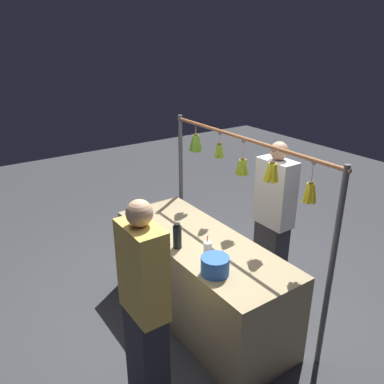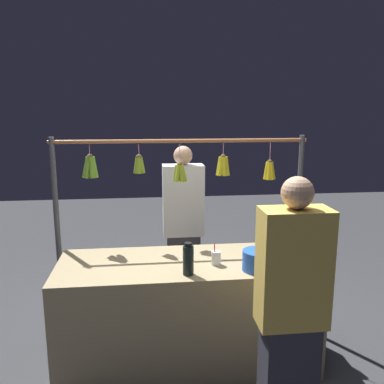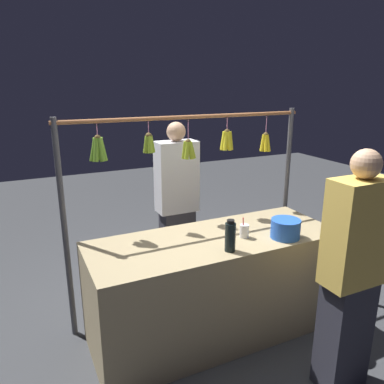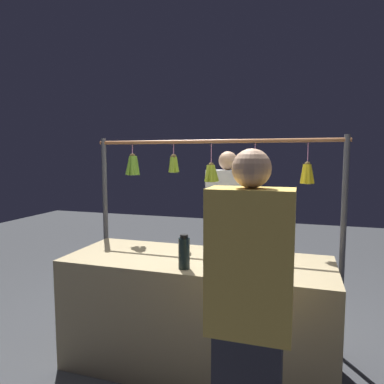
{
  "view_description": "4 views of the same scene",
  "coord_description": "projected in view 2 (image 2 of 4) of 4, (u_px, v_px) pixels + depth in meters",
  "views": [
    {
      "loc": [
        -2.49,
        1.83,
        2.55
      ],
      "look_at": [
        0.15,
        0.0,
        1.24
      ],
      "focal_mm": 36.86,
      "sensor_mm": 36.0,
      "label": 1
    },
    {
      "loc": [
        0.28,
        2.83,
        1.94
      ],
      "look_at": [
        -0.04,
        0.0,
        1.35
      ],
      "focal_mm": 37.68,
      "sensor_mm": 36.0,
      "label": 2
    },
    {
      "loc": [
        1.29,
        2.31,
        1.96
      ],
      "look_at": [
        0.19,
        0.0,
        1.21
      ],
      "focal_mm": 35.27,
      "sensor_mm": 36.0,
      "label": 3
    },
    {
      "loc": [
        -0.71,
        2.38,
        1.57
      ],
      "look_at": [
        0.04,
        0.0,
        1.31
      ],
      "focal_mm": 32.69,
      "sensor_mm": 36.0,
      "label": 4
    }
  ],
  "objects": [
    {
      "name": "vendor_person",
      "position": [
        183.0,
        231.0,
        3.85
      ],
      "size": [
        0.38,
        0.21,
        1.61
      ],
      "color": "#2D2D38",
      "rests_on": "ground"
    },
    {
      "name": "blue_bucket",
      "position": [
        258.0,
        260.0,
        2.84
      ],
      "size": [
        0.22,
        0.22,
        0.14
      ],
      "primitive_type": "cylinder",
      "color": "blue",
      "rests_on": "market_counter"
    },
    {
      "name": "display_rack",
      "position": [
        179.0,
        195.0,
        3.37
      ],
      "size": [
        2.11,
        0.13,
        1.73
      ],
      "color": "#4C4C51",
      "rests_on": "ground"
    },
    {
      "name": "drink_cup",
      "position": [
        216.0,
        258.0,
        2.94
      ],
      "size": [
        0.07,
        0.07,
        0.16
      ],
      "color": "silver",
      "rests_on": "market_counter"
    },
    {
      "name": "market_counter",
      "position": [
        187.0,
        312.0,
        3.1
      ],
      "size": [
        1.92,
        0.73,
        0.82
      ],
      "primitive_type": "cube",
      "color": "tan",
      "rests_on": "ground"
    },
    {
      "name": "water_bottle",
      "position": [
        188.0,
        260.0,
        2.75
      ],
      "size": [
        0.08,
        0.08,
        0.23
      ],
      "color": "black",
      "rests_on": "market_counter"
    },
    {
      "name": "customer_person",
      "position": [
        291.0,
        319.0,
        2.26
      ],
      "size": [
        0.38,
        0.21,
        1.6
      ],
      "color": "#2D2D38",
      "rests_on": "ground"
    },
    {
      "name": "ground_plane",
      "position": [
        187.0,
        360.0,
        3.18
      ],
      "size": [
        12.0,
        12.0,
        0.0
      ],
      "primitive_type": "plane",
      "color": "#393B3E"
    }
  ]
}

